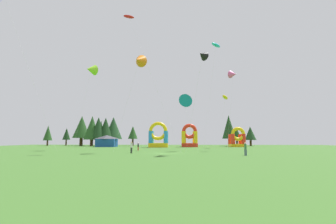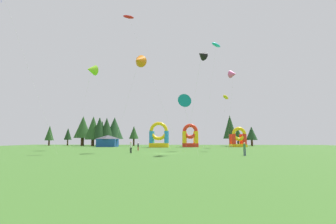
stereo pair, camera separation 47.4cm
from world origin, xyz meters
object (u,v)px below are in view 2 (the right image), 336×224
(inflatable_blue_arch, at_px, (238,140))
(festival_tent, at_px, (108,141))
(kite_orange_delta, at_px, (139,61))
(person_left_edge, at_px, (244,148))
(person_far_side, at_px, (131,146))
(inflatable_orange_dome, at_px, (159,138))
(kite_yellow_parafoil, at_px, (226,97))
(inflatable_red_slide, at_px, (190,138))
(kite_lime_delta, at_px, (91,70))
(kite_cyan_parafoil, at_px, (216,45))
(kite_red_parafoil, at_px, (129,17))
(kite_teal_delta, at_px, (183,103))
(kite_black_delta, at_px, (202,55))
(kite_pink_delta, at_px, (233,74))
(person_near_camera, at_px, (138,146))

(inflatable_blue_arch, bearing_deg, festival_tent, -177.46)
(kite_orange_delta, height_order, person_left_edge, kite_orange_delta)
(person_far_side, height_order, inflatable_orange_dome, inflatable_orange_dome)
(festival_tent, bearing_deg, kite_yellow_parafoil, -12.99)
(person_left_edge, bearing_deg, inflatable_red_slide, -48.17)
(kite_lime_delta, xyz_separation_m, kite_cyan_parafoil, (27.83, 0.85, 5.51))
(kite_red_parafoil, relative_size, kite_orange_delta, 1.44)
(kite_red_parafoil, distance_m, kite_cyan_parafoil, 20.11)
(inflatable_red_slide, relative_size, festival_tent, 1.20)
(kite_teal_delta, height_order, festival_tent, kite_teal_delta)
(inflatable_blue_arch, bearing_deg, kite_black_delta, -111.06)
(kite_lime_delta, distance_m, inflatable_blue_arch, 45.71)
(festival_tent, bearing_deg, person_left_edge, -50.44)
(kite_black_delta, distance_m, inflatable_orange_dome, 34.66)
(kite_red_parafoil, height_order, person_left_edge, kite_red_parafoil)
(kite_pink_delta, relative_size, festival_tent, 2.95)
(inflatable_blue_arch, bearing_deg, kite_pink_delta, -104.90)
(kite_pink_delta, bearing_deg, kite_yellow_parafoil, 85.69)
(inflatable_blue_arch, xyz_separation_m, festival_tent, (-39.23, -1.74, -0.43))
(kite_yellow_parafoil, relative_size, person_near_camera, 8.90)
(kite_pink_delta, bearing_deg, person_far_side, -151.29)
(kite_yellow_parafoil, xyz_separation_m, person_near_camera, (-20.50, -15.29, -12.42))
(kite_black_delta, xyz_separation_m, person_left_edge, (5.30, -2.71, -14.20))
(kite_yellow_parafoil, distance_m, inflatable_blue_arch, 15.63)
(kite_black_delta, bearing_deg, inflatable_blue_arch, 68.94)
(kite_red_parafoil, distance_m, inflatable_orange_dome, 33.90)
(kite_lime_delta, bearing_deg, person_far_side, -45.59)
(kite_red_parafoil, relative_size, kite_pink_delta, 1.53)
(kite_pink_delta, height_order, inflatable_red_slide, kite_pink_delta)
(kite_teal_delta, distance_m, person_near_camera, 16.30)
(person_near_camera, height_order, person_far_side, person_far_side)
(kite_yellow_parafoil, height_order, kite_cyan_parafoil, kite_cyan_parafoil)
(kite_red_parafoil, distance_m, person_near_camera, 24.68)
(person_near_camera, relative_size, person_far_side, 0.85)
(person_near_camera, height_order, inflatable_orange_dome, inflatable_orange_dome)
(kite_yellow_parafoil, bearing_deg, kite_orange_delta, -132.77)
(kite_yellow_parafoil, xyz_separation_m, person_left_edge, (-3.40, -29.23, -12.29))
(kite_pink_delta, height_order, person_far_side, kite_pink_delta)
(kite_teal_delta, bearing_deg, kite_red_parafoil, 147.93)
(person_near_camera, bearing_deg, kite_yellow_parafoil, -26.48)
(person_left_edge, bearing_deg, kite_yellow_parafoil, -63.74)
(kite_red_parafoil, bearing_deg, kite_teal_delta, -32.07)
(kite_red_parafoil, height_order, kite_orange_delta, kite_red_parafoil)
(kite_pink_delta, bearing_deg, inflatable_red_slide, 110.60)
(kite_teal_delta, height_order, person_left_edge, kite_teal_delta)
(inflatable_red_slide, bearing_deg, kite_orange_delta, -109.67)
(kite_cyan_parafoil, bearing_deg, person_far_side, -141.17)
(kite_orange_delta, height_order, inflatable_orange_dome, kite_orange_delta)
(kite_black_delta, height_order, person_left_edge, kite_black_delta)
(kite_orange_delta, height_order, inflatable_blue_arch, kite_orange_delta)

